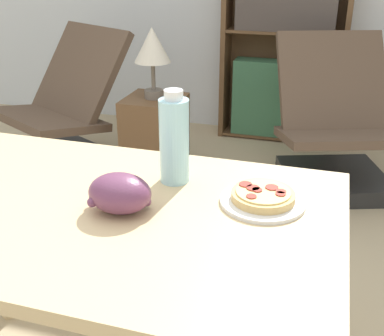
# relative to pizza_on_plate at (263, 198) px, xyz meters

# --- Properties ---
(dining_table) EXTENTS (1.27, 0.74, 0.76)m
(dining_table) POSITION_rel_pizza_on_plate_xyz_m (-0.43, -0.13, -0.13)
(dining_table) COLOR #D1B27F
(dining_table) RESTS_ON ground_plane
(pizza_on_plate) EXTENTS (0.21, 0.21, 0.04)m
(pizza_on_plate) POSITION_rel_pizza_on_plate_xyz_m (0.00, 0.00, 0.00)
(pizza_on_plate) COLOR white
(pizza_on_plate) RESTS_ON dining_table
(grape_bunch) EXTENTS (0.16, 0.12, 0.10)m
(grape_bunch) POSITION_rel_pizza_on_plate_xyz_m (-0.32, -0.14, 0.03)
(grape_bunch) COLOR #6B3856
(grape_bunch) RESTS_ON dining_table
(drink_bottle) EXTENTS (0.08, 0.08, 0.25)m
(drink_bottle) POSITION_rel_pizza_on_plate_xyz_m (-0.25, 0.06, 0.10)
(drink_bottle) COLOR #A3DBEA
(drink_bottle) RESTS_ON dining_table
(lounge_chair_near) EXTENTS (0.88, 0.97, 0.88)m
(lounge_chair_near) POSITION_rel_pizza_on_plate_xyz_m (-1.52, 1.55, -0.49)
(lounge_chair_near) COLOR black
(lounge_chair_near) RESTS_ON ground_plane
(lounge_chair_far) EXTENTS (0.84, 0.93, 0.88)m
(lounge_chair_far) POSITION_rel_pizza_on_plate_xyz_m (0.18, 1.76, -0.49)
(lounge_chair_far) COLOR black
(lounge_chair_far) RESTS_ON ground_plane
(bookshelf) EXTENTS (0.88, 0.24, 1.59)m
(bookshelf) POSITION_rel_pizza_on_plate_xyz_m (-0.24, 2.48, -0.05)
(bookshelf) COLOR brown
(bookshelf) RESTS_ON ground_plane
(side_table) EXTENTS (0.34, 0.34, 0.53)m
(side_table) POSITION_rel_pizza_on_plate_xyz_m (-0.87, 1.51, -0.51)
(side_table) COLOR brown
(side_table) RESTS_ON ground_plane
(table_lamp) EXTENTS (0.21, 0.21, 0.41)m
(table_lamp) POSITION_rel_pizza_on_plate_xyz_m (-0.87, 1.51, 0.04)
(table_lamp) COLOR #665B51
(table_lamp) RESTS_ON side_table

